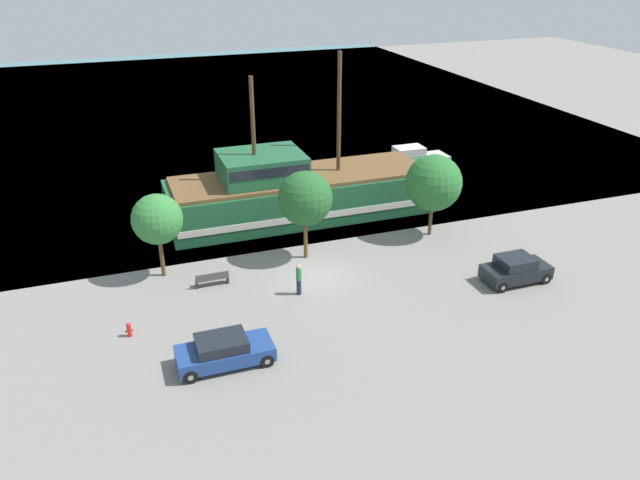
# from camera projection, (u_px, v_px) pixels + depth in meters

# --- Properties ---
(ground_plane) EXTENTS (160.00, 160.00, 0.00)m
(ground_plane) POSITION_uv_depth(u_px,v_px,m) (315.00, 275.00, 36.50)
(ground_plane) COLOR gray
(water_surface) EXTENTS (80.00, 80.00, 0.00)m
(water_surface) POSITION_uv_depth(u_px,v_px,m) (194.00, 107.00, 73.90)
(water_surface) COLOR teal
(water_surface) RESTS_ON ground
(pirate_ship) EXTENTS (19.83, 5.66, 11.21)m
(pirate_ship) POSITION_uv_depth(u_px,v_px,m) (299.00, 191.00, 43.68)
(pirate_ship) COLOR #1E5633
(pirate_ship) RESTS_ON water_surface
(moored_boat_dockside) EXTENTS (6.14, 2.15, 1.99)m
(moored_boat_dockside) POSITION_uv_depth(u_px,v_px,m) (412.00, 161.00, 53.26)
(moored_boat_dockside) COLOR #B7B2A8
(moored_boat_dockside) RESTS_ON water_surface
(parked_car_curb_front) EXTENTS (4.41, 1.95, 1.44)m
(parked_car_curb_front) POSITION_uv_depth(u_px,v_px,m) (224.00, 351.00, 28.48)
(parked_car_curb_front) COLOR navy
(parked_car_curb_front) RESTS_ON ground_plane
(parked_car_curb_mid) EXTENTS (3.81, 1.91, 1.56)m
(parked_car_curb_mid) POSITION_uv_depth(u_px,v_px,m) (516.00, 269.00, 35.48)
(parked_car_curb_mid) COLOR black
(parked_car_curb_mid) RESTS_ON ground_plane
(fire_hydrant) EXTENTS (0.42, 0.25, 0.76)m
(fire_hydrant) POSITION_uv_depth(u_px,v_px,m) (129.00, 329.00, 30.64)
(fire_hydrant) COLOR red
(fire_hydrant) RESTS_ON ground_plane
(bench_promenade_east) EXTENTS (1.88, 0.45, 0.85)m
(bench_promenade_east) POSITION_uv_depth(u_px,v_px,m) (212.00, 279.00, 35.16)
(bench_promenade_east) COLOR #4C4742
(bench_promenade_east) RESTS_ON ground_plane
(pedestrian_walking_near) EXTENTS (0.32, 0.32, 1.80)m
(pedestrian_walking_near) POSITION_uv_depth(u_px,v_px,m) (299.00, 279.00, 34.11)
(pedestrian_walking_near) COLOR #232838
(pedestrian_walking_near) RESTS_ON ground_plane
(tree_row_east) EXTENTS (2.88, 2.88, 5.02)m
(tree_row_east) POSITION_uv_depth(u_px,v_px,m) (157.00, 219.00, 34.91)
(tree_row_east) COLOR brown
(tree_row_east) RESTS_ON ground_plane
(tree_row_mideast) EXTENTS (3.27, 3.27, 5.55)m
(tree_row_mideast) POSITION_uv_depth(u_px,v_px,m) (305.00, 199.00, 36.87)
(tree_row_mideast) COLOR brown
(tree_row_mideast) RESTS_ON ground_plane
(tree_row_midwest) EXTENTS (3.66, 3.66, 5.47)m
(tree_row_midwest) POSITION_uv_depth(u_px,v_px,m) (434.00, 183.00, 40.02)
(tree_row_midwest) COLOR brown
(tree_row_midwest) RESTS_ON ground_plane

